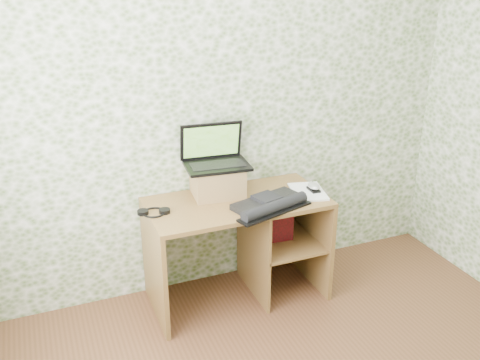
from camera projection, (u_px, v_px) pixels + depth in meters
name	position (u px, v px, depth m)	size (l,w,h in m)	color
wall_back	(220.00, 109.00, 3.61)	(3.50, 3.50, 0.00)	white
desk	(246.00, 232.00, 3.71)	(1.20, 0.60, 0.75)	brown
riser	(217.00, 181.00, 3.61)	(0.33, 0.28, 0.20)	brown
laptop	(215.00, 156.00, 3.59)	(0.45, 0.33, 0.28)	black
keyboard	(270.00, 204.00, 3.44)	(0.55, 0.41, 0.08)	black
headphones	(154.00, 212.00, 3.37)	(0.20, 0.18, 0.03)	black
notepad	(308.00, 192.00, 3.68)	(0.22, 0.31, 0.01)	white
mouse	(314.00, 188.00, 3.67)	(0.07, 0.11, 0.04)	silver
pen	(313.00, 186.00, 3.75)	(0.01, 0.01, 0.14)	black
red_box	(277.00, 223.00, 3.75)	(0.22, 0.07, 0.27)	maroon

